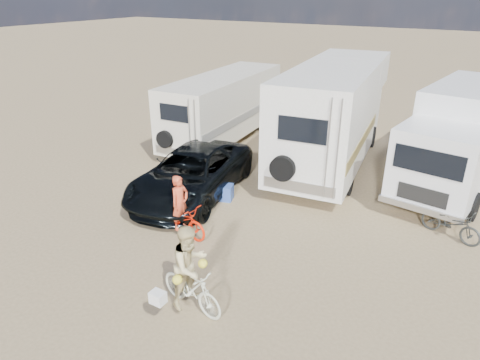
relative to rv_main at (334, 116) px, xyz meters
The scene contains 12 objects.
ground 7.13m from the rv_main, 86.22° to the right, with size 140.00×140.00×0.00m, color #917A56.
rv_main is the anchor object (origin of this frame).
rv_left 4.91m from the rv_main, behind, with size 2.11×7.14×2.80m, color beige, non-canonical shape.
box_truck 4.24m from the rv_main, ahead, with size 2.41×6.74×3.27m, color white, non-canonical shape.
dark_suv 5.75m from the rv_main, 120.02° to the right, with size 2.45×5.32×1.48m, color black.
bike_man 7.32m from the rv_main, 103.00° to the right, with size 0.61×1.74×0.92m, color red.
bike_woman 9.35m from the rv_main, 87.50° to the right, with size 0.46×1.64×0.98m, color beige.
rider_man 7.27m from the rv_main, 103.00° to the right, with size 0.56×0.36×1.52m, color #CD4929.
rider_woman 9.30m from the rv_main, 87.50° to the right, with size 0.85×0.67×1.76m, color #CCB87F.
bike_parked 5.94m from the rv_main, 37.04° to the right, with size 0.56×1.62×0.85m, color #272927.
cooler 5.26m from the rv_main, 111.05° to the right, with size 0.61×0.44×0.49m, color #304D9C.
crate 3.43m from the rv_main, 91.63° to the right, with size 0.41×0.41×0.33m, color olive.
Camera 1 is at (4.44, -7.93, 6.11)m, focal length 32.13 mm.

